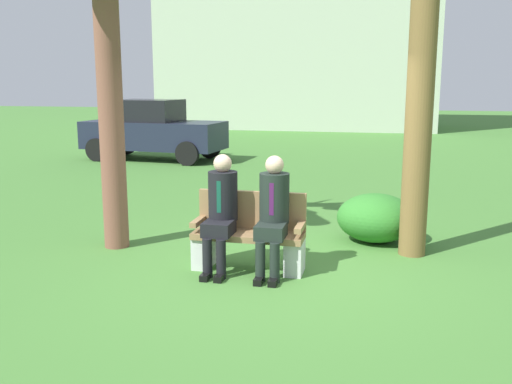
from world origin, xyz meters
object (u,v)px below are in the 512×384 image
object	(u,v)px
seated_man_right	(273,209)
shrub_near_bench	(376,218)
parked_car_near	(153,130)
park_bench	(249,236)
seated_man_left	(221,207)

from	to	relation	value
seated_man_right	shrub_near_bench	xyz separation A→B (m)	(1.12, 1.62, -0.42)
shrub_near_bench	parked_car_near	xyz separation A→B (m)	(-6.26, 7.15, 0.51)
parked_car_near	park_bench	bearing A→B (deg)	-60.77
seated_man_right	parked_car_near	bearing A→B (deg)	120.39
shrub_near_bench	parked_car_near	bearing A→B (deg)	131.23
seated_man_right	park_bench	bearing A→B (deg)	159.36
park_bench	seated_man_right	xyz separation A→B (m)	(0.30, -0.11, 0.36)
shrub_near_bench	seated_man_right	bearing A→B (deg)	-124.82
seated_man_left	parked_car_near	distance (m)	9.87
shrub_near_bench	parked_car_near	size ratio (longest dim) A/B	0.26
park_bench	seated_man_left	size ratio (longest dim) A/B	0.95
park_bench	shrub_near_bench	xyz separation A→B (m)	(1.42, 1.50, -0.06)
park_bench	shrub_near_bench	size ratio (longest dim) A/B	1.21
seated_man_left	parked_car_near	world-z (taller)	parked_car_near
seated_man_left	parked_car_near	xyz separation A→B (m)	(-4.53, 8.76, 0.09)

